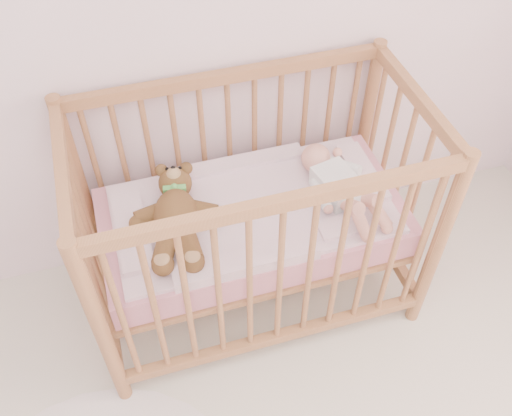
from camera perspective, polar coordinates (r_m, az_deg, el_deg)
name	(u,v)px	position (r m, az deg, el deg)	size (l,w,h in m)	color
crib	(252,219)	(2.33, -0.35, -1.12)	(1.36, 0.76, 1.00)	#B6804D
mattress	(252,222)	(2.34, -0.35, -1.36)	(1.22, 0.62, 0.13)	pink
blanket	(252,209)	(2.28, -0.36, -0.13)	(1.10, 0.58, 0.06)	pink
baby	(338,181)	(2.31, 8.20, 2.64)	(0.27, 0.55, 0.13)	white
teddy_bear	(176,215)	(2.17, -8.01, -0.72)	(0.37, 0.53, 0.15)	brown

